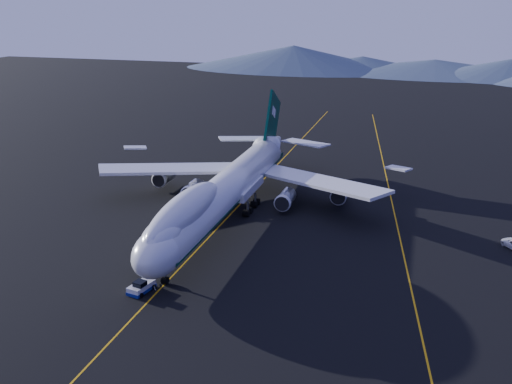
# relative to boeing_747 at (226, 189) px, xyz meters

# --- Properties ---
(ground) EXTENTS (500.00, 500.00, 0.00)m
(ground) POSITION_rel_boeing_747_xyz_m (-0.00, -0.03, -5.81)
(ground) COLOR black
(ground) RESTS_ON ground
(taxiway_line_main) EXTENTS (0.25, 220.00, 0.01)m
(taxiway_line_main) POSITION_rel_boeing_747_xyz_m (-0.00, -0.03, -5.80)
(taxiway_line_main) COLOR #DC9D0C
(taxiway_line_main) RESTS_ON ground
(taxiway_line_side) EXTENTS (28.08, 198.09, 0.01)m
(taxiway_line_side) POSITION_rel_boeing_747_xyz_m (30.00, 9.97, -5.80)
(taxiway_line_side) COLOR #DC9D0C
(taxiway_line_side) RESTS_ON ground
(boeing_747) EXTENTS (59.62, 72.43, 19.37)m
(boeing_747) POSITION_rel_boeing_747_xyz_m (0.00, 0.00, 0.00)
(boeing_747) COLOR silver
(boeing_747) RESTS_ON ground
(pushback_tug) EXTENTS (3.05, 4.54, 1.83)m
(pushback_tug) POSITION_rel_boeing_747_xyz_m (-2.19, -29.53, -5.24)
(pushback_tug) COLOR silver
(pushback_tug) RESTS_ON ground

